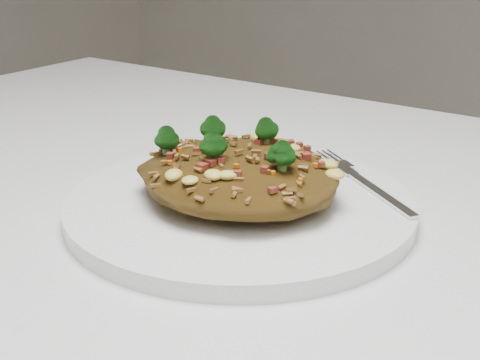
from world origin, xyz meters
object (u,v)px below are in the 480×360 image
at_px(fried_rice, 239,166).
at_px(plate, 240,206).
at_px(dining_table, 238,312).
at_px(fork, 366,183).

bearing_deg(fried_rice, plate, -0.40).
distance_m(dining_table, plate, 0.10).
height_order(plate, fork, fork).
xyz_separation_m(dining_table, fork, (0.07, 0.09, 0.11)).
height_order(dining_table, fork, fork).
bearing_deg(dining_table, fried_rice, 103.76).
bearing_deg(plate, fried_rice, 179.60).
bearing_deg(plate, fork, 49.08).
relative_size(plate, fried_rice, 1.70).
bearing_deg(fork, dining_table, -93.96).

